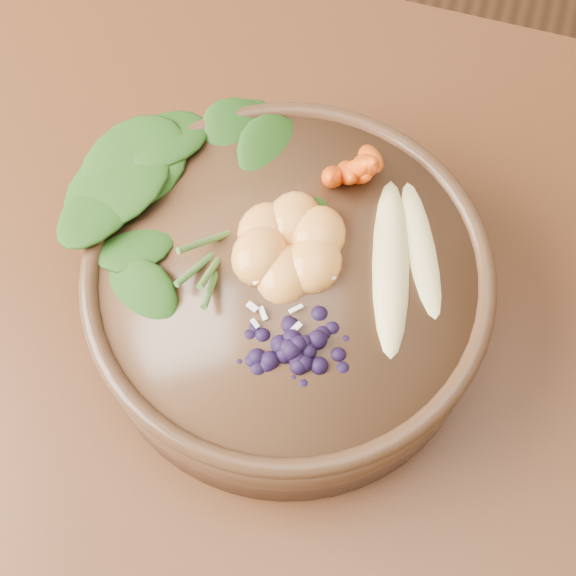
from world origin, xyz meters
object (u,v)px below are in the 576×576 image
kale_heap (218,184)px  mandarin_cluster (289,236)px  stoneware_bowl (288,293)px  carrot_cluster (354,139)px  banana_halves (409,247)px  blueberry_pile (299,338)px

kale_heap → mandarin_cluster: size_ratio=2.07×
kale_heap → stoneware_bowl: bearing=-32.0°
carrot_cluster → banana_halves: (0.06, -0.06, -0.03)m
stoneware_bowl → carrot_cluster: size_ratio=3.62×
carrot_cluster → mandarin_cluster: bearing=-129.8°
banana_halves → blueberry_pile: bearing=-141.5°
kale_heap → mandarin_cluster: 0.07m
carrot_cluster → blueberry_pile: bearing=-109.5°
stoneware_bowl → blueberry_pile: blueberry_pile is taller
kale_heap → blueberry_pile: size_ratio=1.42×
kale_heap → blueberry_pile: bearing=-47.0°
banana_halves → blueberry_pile: size_ratio=1.27×
carrot_cluster → banana_halves: size_ratio=0.47×
stoneware_bowl → carrot_cluster: (0.02, 0.10, 0.09)m
carrot_cluster → mandarin_cluster: carrot_cluster is taller
mandarin_cluster → kale_heap: bearing=159.4°
stoneware_bowl → blueberry_pile: size_ratio=2.16×
banana_halves → mandarin_cluster: mandarin_cluster is taller
kale_heap → blueberry_pile: (0.10, -0.10, -0.00)m
stoneware_bowl → carrot_cluster: carrot_cluster is taller
stoneware_bowl → blueberry_pile: (0.03, -0.06, 0.06)m
banana_halves → mandarin_cluster: (-0.09, -0.02, 0.00)m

